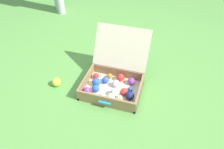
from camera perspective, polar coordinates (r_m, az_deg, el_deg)
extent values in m
plane|color=#569342|center=(1.98, -0.53, -4.05)|extent=(16.00, 16.00, 0.00)
cube|color=beige|center=(1.95, 0.00, -4.43)|extent=(0.54, 0.42, 0.03)
cube|color=olive|center=(1.98, -7.30, -1.83)|extent=(0.02, 0.42, 0.12)
cube|color=olive|center=(1.88, 7.75, -4.99)|extent=(0.02, 0.42, 0.12)
cube|color=olive|center=(1.78, -1.88, -7.70)|extent=(0.51, 0.02, 0.12)
cube|color=olive|center=(2.05, 1.61, 0.34)|extent=(0.51, 0.02, 0.12)
cube|color=beige|center=(2.00, 2.67, 7.68)|extent=(0.54, 0.24, 0.36)
cube|color=teal|center=(1.76, -2.10, -8.03)|extent=(0.11, 0.02, 0.02)
sphere|color=white|center=(1.94, 1.14, -2.56)|extent=(0.07, 0.07, 0.07)
sphere|color=blue|center=(1.96, -4.49, -2.12)|extent=(0.08, 0.08, 0.08)
sphere|color=navy|center=(1.83, 5.02, -5.97)|extent=(0.08, 0.08, 0.08)
sphere|color=orange|center=(2.04, -0.65, -0.37)|extent=(0.05, 0.05, 0.05)
sphere|color=blue|center=(1.90, -4.67, -3.95)|extent=(0.07, 0.07, 0.07)
sphere|color=blue|center=(1.92, 5.20, -4.12)|extent=(0.05, 0.05, 0.05)
sphere|color=white|center=(1.85, 0.87, -5.10)|extent=(0.08, 0.08, 0.08)
sphere|color=white|center=(1.81, -0.36, -6.62)|extent=(0.08, 0.08, 0.08)
sphere|color=red|center=(1.87, 3.42, -4.92)|extent=(0.07, 0.07, 0.07)
sphere|color=red|center=(2.00, 2.44, -0.82)|extent=(0.08, 0.08, 0.08)
sphere|color=purple|center=(1.98, 5.49, -1.90)|extent=(0.07, 0.07, 0.07)
sphere|color=#D1B784|center=(1.81, 2.10, -6.81)|extent=(0.06, 0.06, 0.06)
sphere|color=white|center=(1.85, -2.68, -5.91)|extent=(0.05, 0.05, 0.05)
sphere|color=red|center=(2.04, -4.56, -0.43)|extent=(0.06, 0.06, 0.06)
sphere|color=blue|center=(1.98, -1.85, -1.56)|extent=(0.07, 0.07, 0.07)
sphere|color=purple|center=(1.89, -7.16, -4.55)|extent=(0.07, 0.07, 0.07)
sphere|color=#CCDB38|center=(2.06, -15.49, -2.07)|extent=(0.09, 0.09, 0.09)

